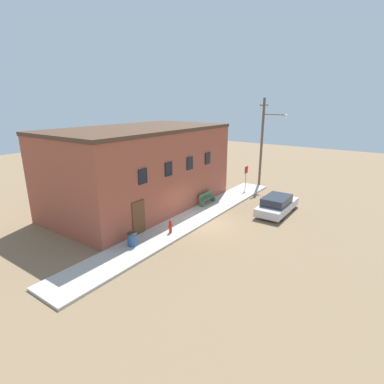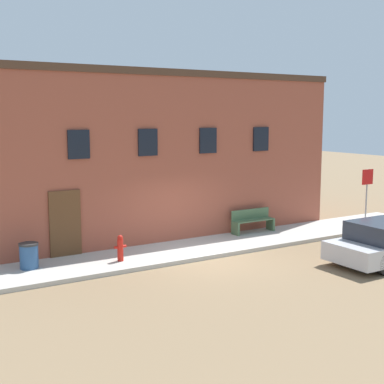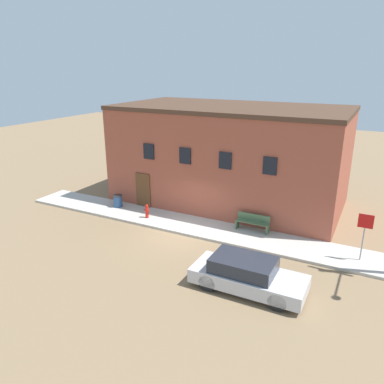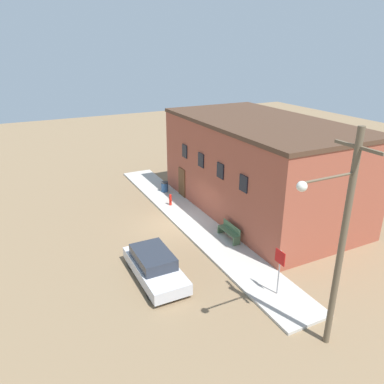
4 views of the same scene
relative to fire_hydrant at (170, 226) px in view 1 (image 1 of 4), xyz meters
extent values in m
plane|color=#846B4C|center=(2.65, -0.89, -0.53)|extent=(80.00, 80.00, 0.00)
cube|color=#BCB7AD|center=(2.65, 0.30, -0.47)|extent=(21.34, 2.37, 0.13)
cube|color=#9E4C38|center=(2.89, 5.10, 2.37)|extent=(13.67, 7.25, 5.82)
cube|color=#4C3323|center=(2.89, 5.10, 5.40)|extent=(13.77, 7.35, 0.24)
cube|color=black|center=(-0.70, 1.45, 3.07)|extent=(0.70, 0.08, 0.90)
cube|color=black|center=(1.70, 1.45, 3.07)|extent=(0.70, 0.08, 0.90)
cube|color=black|center=(4.09, 1.45, 3.07)|extent=(0.70, 0.08, 0.90)
cube|color=black|center=(6.48, 1.45, 3.07)|extent=(0.70, 0.08, 0.90)
cube|color=brown|center=(-1.21, 1.45, 0.57)|extent=(1.00, 0.08, 2.20)
cylinder|color=red|center=(0.00, 0.00, -0.06)|extent=(0.18, 0.18, 0.67)
sphere|color=red|center=(0.00, 0.00, 0.32)|extent=(0.16, 0.16, 0.16)
cylinder|color=red|center=(-0.14, 0.00, 0.04)|extent=(0.10, 0.08, 0.08)
cylinder|color=red|center=(0.14, 0.00, 0.04)|extent=(0.10, 0.08, 0.08)
cylinder|color=gray|center=(11.14, 0.29, 0.68)|extent=(0.06, 0.06, 2.17)
cube|color=red|center=(11.14, 0.27, 1.46)|extent=(0.62, 0.02, 0.62)
cube|color=#4C6B47|center=(5.04, 1.04, -0.18)|extent=(0.08, 0.44, 0.45)
cube|color=#4C6B47|center=(6.70, 1.04, -0.18)|extent=(0.08, 0.44, 0.45)
cube|color=#4C6B47|center=(5.87, 1.04, 0.07)|extent=(1.74, 0.44, 0.04)
cube|color=#4C6B47|center=(5.87, 1.24, 0.28)|extent=(1.74, 0.04, 0.37)
cylinder|color=#2D517F|center=(-2.56, 0.65, -0.06)|extent=(0.53, 0.53, 0.68)
cylinder|color=#2D2D2D|center=(-2.56, 0.65, 0.31)|extent=(0.55, 0.55, 0.06)
cylinder|color=brown|center=(14.16, 0.21, 3.55)|extent=(0.23, 0.23, 8.17)
cylinder|color=brown|center=(14.16, -0.84, 6.17)|extent=(0.08, 2.09, 0.08)
sphere|color=silver|center=(14.16, -1.88, 6.07)|extent=(0.32, 0.32, 0.32)
cube|color=brown|center=(14.16, 0.21, 6.98)|extent=(1.80, 0.10, 0.10)
cylinder|color=black|center=(8.79, -3.23, -0.19)|extent=(0.69, 0.20, 0.69)
cylinder|color=black|center=(8.79, -4.82, -0.19)|extent=(0.69, 0.20, 0.69)
cylinder|color=black|center=(6.04, -3.23, -0.19)|extent=(0.69, 0.20, 0.69)
cylinder|color=black|center=(6.04, -4.82, -0.19)|extent=(0.69, 0.20, 0.69)
cube|color=silver|center=(7.42, -4.03, -0.07)|extent=(4.43, 1.80, 0.56)
cube|color=#282D38|center=(7.20, -4.03, 0.49)|extent=(2.44, 1.58, 0.56)
camera|label=1|loc=(-13.05, -10.74, 7.29)|focal=28.00mm
camera|label=2|loc=(-6.33, -14.54, 3.99)|focal=50.00mm
camera|label=3|loc=(11.29, -16.30, 7.80)|focal=35.00mm
camera|label=4|loc=(21.77, -9.26, 9.89)|focal=35.00mm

